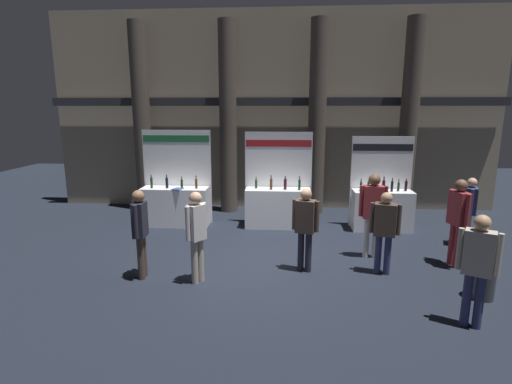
% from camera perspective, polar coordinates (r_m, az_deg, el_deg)
% --- Properties ---
extents(ground_plane, '(27.25, 27.25, 0.00)m').
position_cam_1_polar(ground_plane, '(8.33, 1.31, -9.88)').
color(ground_plane, black).
extents(hall_colonnade, '(13.63, 1.09, 5.98)m').
position_cam_1_polar(hall_colonnade, '(12.27, 2.44, 11.31)').
color(hall_colonnade, gray).
rests_on(hall_colonnade, ground_plane).
extents(exhibitor_booth_0, '(1.85, 0.71, 2.53)m').
position_cam_1_polar(exhibitor_booth_0, '(10.82, -11.51, -1.43)').
color(exhibitor_booth_0, white).
rests_on(exhibitor_booth_0, ground_plane).
extents(exhibitor_booth_1, '(1.78, 0.66, 2.49)m').
position_cam_1_polar(exhibitor_booth_1, '(10.48, 3.16, -1.67)').
color(exhibitor_booth_1, white).
rests_on(exhibitor_booth_1, ground_plane).
extents(exhibitor_booth_2, '(1.57, 0.66, 2.39)m').
position_cam_1_polar(exhibitor_booth_2, '(10.72, 17.69, -1.97)').
color(exhibitor_booth_2, white).
rests_on(exhibitor_booth_2, ground_plane).
extents(trash_bin, '(0.36, 0.36, 0.68)m').
position_cam_1_polar(trash_bin, '(7.68, 30.04, -10.81)').
color(trash_bin, '#38383D').
rests_on(trash_bin, ground_plane).
extents(visitor_1, '(0.57, 0.26, 1.79)m').
position_cam_1_polar(visitor_1, '(8.54, 16.52, -2.22)').
color(visitor_1, silver).
rests_on(visitor_1, ground_plane).
extents(visitor_2, '(0.55, 0.35, 1.60)m').
position_cam_1_polar(visitor_2, '(7.79, 18.10, -4.65)').
color(visitor_2, navy).
rests_on(visitor_2, ground_plane).
extents(visitor_3, '(0.35, 0.39, 1.68)m').
position_cam_1_polar(visitor_3, '(7.12, -8.59, -5.55)').
color(visitor_3, '#ADA393').
rests_on(visitor_3, ground_plane).
extents(visitor_4, '(0.22, 0.51, 1.67)m').
position_cam_1_polar(visitor_4, '(7.53, -16.38, -4.94)').
color(visitor_4, '#47382D').
rests_on(visitor_4, ground_plane).
extents(visitor_5, '(0.51, 0.37, 1.68)m').
position_cam_1_polar(visitor_5, '(6.43, 29.36, -8.78)').
color(visitor_5, navy).
rests_on(visitor_5, ground_plane).
extents(visitor_6, '(0.37, 0.54, 1.59)m').
position_cam_1_polar(visitor_6, '(10.13, 28.47, -1.76)').
color(visitor_6, '#ADA393').
rests_on(visitor_6, ground_plane).
extents(visitor_7, '(0.29, 0.59, 1.77)m').
position_cam_1_polar(visitor_7, '(8.69, 27.15, -2.97)').
color(visitor_7, maroon).
rests_on(visitor_7, ground_plane).
extents(visitor_9, '(0.50, 0.34, 1.64)m').
position_cam_1_polar(visitor_9, '(7.58, 7.15, -4.46)').
color(visitor_9, '#23232D').
rests_on(visitor_9, ground_plane).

